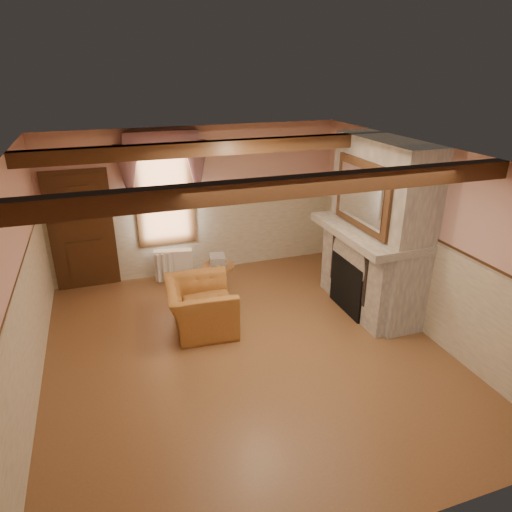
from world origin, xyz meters
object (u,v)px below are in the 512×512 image
object	(u,v)px
side_table	(219,279)
bowl	(368,225)
radiator	(174,265)
mantel_clock	(344,208)
oil_lamp	(348,207)
armchair	(201,306)

from	to	relation	value
side_table	bowl	bearing A→B (deg)	-29.63
side_table	radiator	bearing A→B (deg)	128.05
side_table	mantel_clock	world-z (taller)	mantel_clock
oil_lamp	armchair	bearing A→B (deg)	-170.79
bowl	side_table	bearing A→B (deg)	150.37
bowl	mantel_clock	distance (m)	0.77
radiator	bowl	xyz separation A→B (m)	(2.81, -2.06, 1.16)
armchair	radiator	bearing A→B (deg)	7.65
mantel_clock	oil_lamp	bearing A→B (deg)	-90.00
radiator	oil_lamp	world-z (taller)	oil_lamp
mantel_clock	radiator	bearing A→B (deg)	155.27
side_table	mantel_clock	xyz separation A→B (m)	(2.16, -0.46, 1.25)
side_table	radiator	size ratio (longest dim) A/B	0.81
bowl	mantel_clock	world-z (taller)	mantel_clock
side_table	mantel_clock	size ratio (longest dim) A/B	2.37
side_table	oil_lamp	size ratio (longest dim) A/B	2.03
side_table	bowl	size ratio (longest dim) A/B	1.55
armchair	oil_lamp	world-z (taller)	oil_lamp
bowl	mantel_clock	size ratio (longest dim) A/B	1.53
side_table	oil_lamp	distance (m)	2.58
bowl	oil_lamp	xyz separation A→B (m)	(0.00, 0.65, 0.10)
radiator	armchair	bearing A→B (deg)	-75.32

